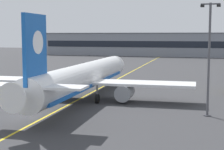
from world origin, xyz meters
The scene contains 5 objects.
ground_plane centered at (0.00, 0.00, 0.00)m, with size 400.00×400.00×0.00m, color #353538.
taxiway_centreline centered at (0.00, 30.00, 0.00)m, with size 0.30×180.00×0.01m, color yellow.
airliner_foreground centered at (2.01, 11.72, 3.37)m, with size 32.25×41.52×11.65m.
apron_lamp_post centered at (19.79, 6.59, 6.90)m, with size 2.24×0.90×13.19m.
terminal_building centered at (11.53, 124.80, 5.28)m, with size 148.29×12.40×10.54m.
Camera 1 is at (21.38, -36.22, 9.52)m, focal length 57.16 mm.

